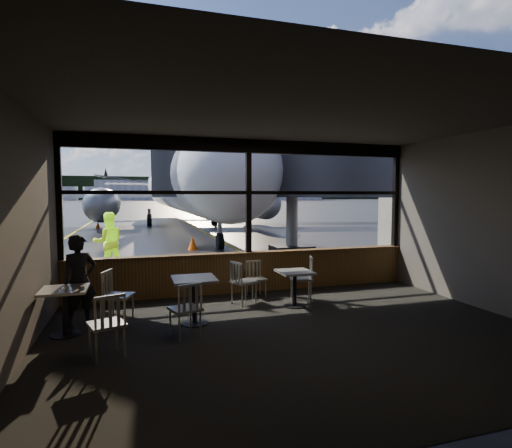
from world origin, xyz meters
name	(u,v)px	position (x,y,z in m)	size (l,w,h in m)	color
ground_plane	(143,202)	(0.00, 120.00, 0.00)	(520.00, 520.00, 0.00)	black
carpet_floor	(300,334)	(0.00, -3.00, 0.01)	(8.00, 6.00, 0.01)	black
ceiling	(301,114)	(0.00, -3.00, 3.50)	(8.00, 6.00, 0.04)	#38332D
wall_left	(14,233)	(-4.00, -3.00, 1.75)	(0.04, 6.00, 3.50)	#49423B
wall_right	(497,221)	(4.00, -3.00, 1.75)	(0.04, 6.00, 3.50)	#49423B
wall_back	(439,252)	(0.00, -6.00, 1.75)	(8.00, 0.04, 3.50)	#49423B
window_sill	(249,272)	(0.00, 0.00, 0.45)	(8.00, 0.28, 0.90)	#4C3117
window_header	(248,146)	(0.00, 0.00, 3.35)	(8.00, 0.18, 0.30)	black
mullion_left	(59,197)	(-3.95, 0.00, 2.20)	(0.12, 0.12, 2.60)	black
mullion_centre	(248,197)	(0.00, 0.00, 2.20)	(0.12, 0.12, 2.60)	black
mullion_right	(396,197)	(3.95, 0.00, 2.20)	(0.12, 0.12, 2.60)	black
window_transom	(248,193)	(0.00, 0.00, 2.30)	(8.00, 0.10, 0.08)	black
airliner	(183,146)	(0.93, 20.28, 5.75)	(31.37, 37.65, 11.50)	white
jet_bridge	(299,190)	(3.60, 5.50, 2.45)	(9.17, 11.21, 4.89)	#2B2C2E
cafe_table_near	(295,289)	(0.54, -1.48, 0.36)	(0.66, 0.66, 0.73)	#9F9C92
cafe_table_mid	(194,301)	(-1.54, -1.98, 0.41)	(0.74, 0.74, 0.82)	gray
cafe_table_left	(65,312)	(-3.60, -1.96, 0.38)	(0.69, 0.69, 0.76)	#9B978E
chair_near_e	(301,279)	(0.81, -1.18, 0.48)	(0.53, 0.53, 0.97)	beige
chair_near_w	(244,282)	(-0.39, -1.02, 0.46)	(0.50, 0.50, 0.91)	#B4AFA3
chair_near_n	(256,279)	(0.02, -0.55, 0.40)	(0.44, 0.44, 0.80)	#B0AB9F
chair_mid_s	(185,309)	(-1.78, -2.61, 0.45)	(0.49, 0.49, 0.91)	beige
chair_mid_w	(118,296)	(-2.81, -1.51, 0.47)	(0.51, 0.51, 0.93)	beige
chair_left_s	(107,325)	(-2.90, -3.09, 0.47)	(0.51, 0.51, 0.93)	beige
passenger	(80,281)	(-3.43, -1.50, 0.79)	(0.57, 0.38, 1.57)	black
ground_crew	(108,242)	(-3.25, 3.53, 0.87)	(0.85, 0.66, 1.75)	#BFF219
cone_nose	(193,243)	(-0.24, 7.50, 0.28)	(0.40, 0.40, 0.55)	#EB4207
cone_wing	(98,225)	(-4.91, 20.32, 0.22)	(0.32, 0.32, 0.45)	#FF4D08
terminal_annex	(496,174)	(10.00, 2.50, 3.00)	(5.00, 7.00, 6.00)	gray
hangar_mid	(140,189)	(0.00, 185.00, 5.00)	(38.00, 15.00, 10.00)	silver
hangar_right	(267,188)	(60.00, 178.00, 6.00)	(50.00, 20.00, 12.00)	silver
fuel_tank_a	(68,193)	(-30.00, 182.00, 3.00)	(8.00, 8.00, 6.00)	silver
fuel_tank_b	(93,193)	(-20.00, 182.00, 3.00)	(8.00, 8.00, 6.00)	silver
fuel_tank_c	(117,194)	(-10.00, 182.00, 3.00)	(8.00, 8.00, 6.00)	silver
treeline	(139,188)	(0.00, 210.00, 6.00)	(360.00, 3.00, 12.00)	black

